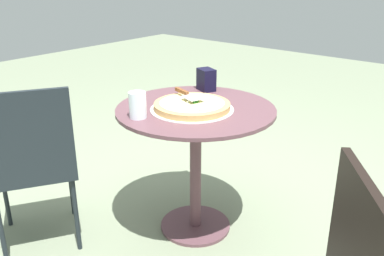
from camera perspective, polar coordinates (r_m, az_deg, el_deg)
ground_plane at (r=2.44m, az=0.46°, el=-13.20°), size 10.00×10.00×0.00m
patio_table at (r=2.18m, az=0.50°, el=-1.45°), size 0.81×0.81×0.71m
pizza_on_tray at (r=2.08m, az=0.00°, el=3.00°), size 0.42×0.42×0.05m
pizza_server at (r=2.14m, az=-0.70°, el=4.63°), size 0.11×0.22×0.02m
drinking_cup at (r=1.97m, az=-7.39°, el=3.10°), size 0.08×0.08×0.12m
napkin_dispenser at (r=2.40m, az=1.95°, el=6.58°), size 0.11×0.12×0.12m
patio_chair_far at (r=2.18m, az=-21.02°, el=-3.92°), size 0.56×0.56×0.87m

